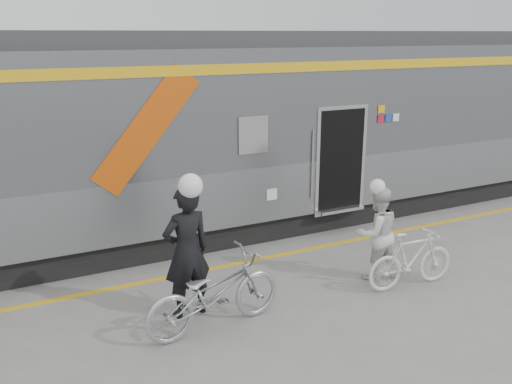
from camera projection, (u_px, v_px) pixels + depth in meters
ground at (320, 311)px, 8.24m from camera, size 90.00×90.00×0.00m
train at (213, 133)px, 11.26m from camera, size 24.00×3.17×4.10m
safety_strip at (257, 260)px, 10.08m from camera, size 24.00×0.12×0.01m
man at (187, 252)px, 7.86m from camera, size 0.78×0.56×2.01m
bicycle_left at (214, 293)px, 7.60m from camera, size 2.18×0.98×1.11m
woman at (377, 233)px, 9.15m from camera, size 0.83×0.67×1.61m
bicycle_right at (411, 259)px, 8.89m from camera, size 1.66×0.58×0.98m
helmet_man at (184, 173)px, 7.53m from camera, size 0.35×0.35×0.35m
helmet_woman at (380, 180)px, 8.88m from camera, size 0.26×0.26×0.26m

